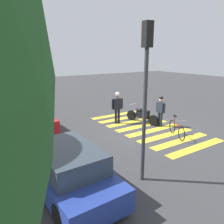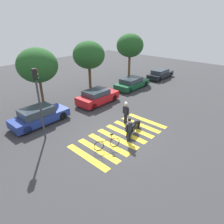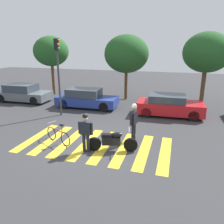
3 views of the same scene
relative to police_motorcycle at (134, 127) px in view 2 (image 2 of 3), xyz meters
The scene contains 14 objects.
ground_plane 1.08m from the police_motorcycle, 158.79° to the left, with size 60.00×60.00×0.00m, color #38383A.
police_motorcycle is the anchor object (origin of this frame).
leaning_bicycle 2.66m from the police_motorcycle, behind, with size 1.60×0.77×1.00m.
officer_on_foot 1.25m from the police_motorcycle, 159.61° to the right, with size 0.66×0.23×1.73m.
officer_by_motorcycle 1.59m from the police_motorcycle, 62.33° to the left, with size 0.29×0.68×1.86m.
crosswalk_stripes 1.08m from the police_motorcycle, 158.79° to the left, with size 6.75×3.49×0.01m.
car_blue_hatchback 7.30m from the police_motorcycle, 121.61° to the left, with size 4.47×1.86×1.39m.
car_red_convertible 6.32m from the police_motorcycle, 70.47° to the left, with size 4.24×2.01×1.37m.
car_green_compact 10.23m from the police_motorcycle, 38.35° to the left, with size 4.67×2.02×1.26m.
car_black_suv 15.41m from the police_motorcycle, 23.50° to the left, with size 4.59×1.81×1.24m.
traffic_light_pole 6.72m from the police_motorcycle, 139.51° to the left, with size 0.34×0.26×4.81m.
street_tree_mid 10.25m from the police_motorcycle, 99.67° to the left, with size 3.57×3.57×5.24m.
street_tree_far 11.07m from the police_motorcycle, 65.41° to the left, with size 3.46×3.46×5.38m.
street_tree_end 15.47m from the police_motorcycle, 39.67° to the left, with size 3.53×3.53×5.79m.
Camera 2 is at (-9.11, -7.54, 7.42)m, focal length 31.73 mm.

